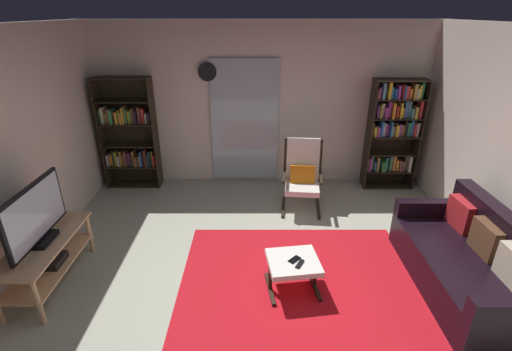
# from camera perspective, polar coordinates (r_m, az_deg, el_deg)

# --- Properties ---
(ground_plane) EXTENTS (7.02, 7.02, 0.00)m
(ground_plane) POSITION_cam_1_polar(r_m,az_deg,el_deg) (4.04, 1.21, -17.96)
(ground_plane) COLOR #AEB09B
(wall_back) EXTENTS (5.60, 0.06, 2.60)m
(wall_back) POSITION_cam_1_polar(r_m,az_deg,el_deg) (6.06, 0.78, 10.75)
(wall_back) COLOR silver
(wall_back) RESTS_ON ground
(glass_door_panel) EXTENTS (1.10, 0.01, 2.00)m
(glass_door_panel) POSITION_cam_1_polar(r_m,az_deg,el_deg) (6.06, -1.76, 8.30)
(glass_door_panel) COLOR silver
(area_rug) EXTENTS (2.59, 2.18, 0.01)m
(area_rug) POSITION_cam_1_polar(r_m,az_deg,el_deg) (4.17, 6.78, -16.44)
(area_rug) COLOR red
(area_rug) RESTS_ON ground
(tv_stand) EXTENTS (0.49, 1.24, 0.54)m
(tv_stand) POSITION_cam_1_polar(r_m,az_deg,el_deg) (4.52, -29.69, -10.81)
(tv_stand) COLOR tan
(tv_stand) RESTS_ON ground
(television) EXTENTS (0.20, 1.00, 0.63)m
(television) POSITION_cam_1_polar(r_m,az_deg,el_deg) (4.29, -31.00, -5.45)
(television) COLOR black
(television) RESTS_ON tv_stand
(bookshelf_near_tv) EXTENTS (0.87, 0.30, 1.80)m
(bookshelf_near_tv) POSITION_cam_1_polar(r_m,az_deg,el_deg) (6.31, -19.01, 5.92)
(bookshelf_near_tv) COLOR black
(bookshelf_near_tv) RESTS_ON ground
(bookshelf_near_sofa) EXTENTS (0.80, 0.30, 1.78)m
(bookshelf_near_sofa) POSITION_cam_1_polar(r_m,az_deg,el_deg) (6.27, 20.53, 6.75)
(bookshelf_near_sofa) COLOR black
(bookshelf_near_sofa) RESTS_ON ground
(leather_sofa) EXTENTS (0.87, 1.83, 0.86)m
(leather_sofa) POSITION_cam_1_polar(r_m,az_deg,el_deg) (4.51, 30.30, -11.68)
(leather_sofa) COLOR black
(leather_sofa) RESTS_ON ground
(lounge_armchair) EXTENTS (0.62, 0.70, 1.02)m
(lounge_armchair) POSITION_cam_1_polar(r_m,az_deg,el_deg) (5.42, 7.21, 0.34)
(lounge_armchair) COLOR black
(lounge_armchair) RESTS_ON ground
(ottoman) EXTENTS (0.58, 0.55, 0.37)m
(ottoman) POSITION_cam_1_polar(r_m,az_deg,el_deg) (3.93, 5.80, -13.68)
(ottoman) COLOR white
(ottoman) RESTS_ON ground
(tv_remote) EXTENTS (0.10, 0.15, 0.02)m
(tv_remote) POSITION_cam_1_polar(r_m,az_deg,el_deg) (3.83, 6.80, -13.47)
(tv_remote) COLOR black
(tv_remote) RESTS_ON ottoman
(cell_phone) EXTENTS (0.15, 0.15, 0.01)m
(cell_phone) POSITION_cam_1_polar(r_m,az_deg,el_deg) (3.89, 5.99, -12.84)
(cell_phone) COLOR black
(cell_phone) RESTS_ON ottoman
(wall_clock) EXTENTS (0.29, 0.03, 0.29)m
(wall_clock) POSITION_cam_1_polar(r_m,az_deg,el_deg) (5.93, -7.57, 15.67)
(wall_clock) COLOR silver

